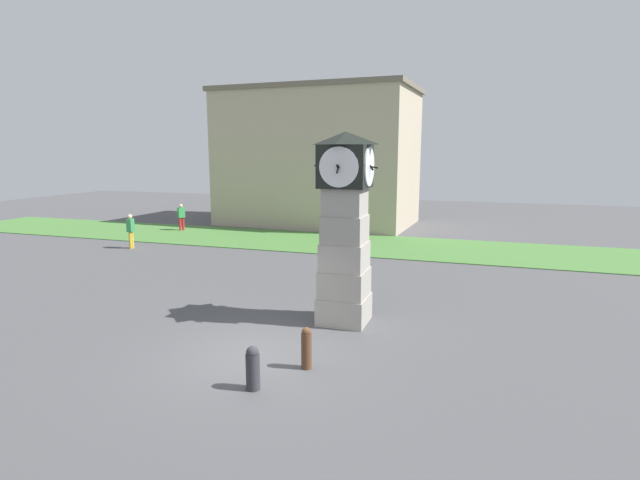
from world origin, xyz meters
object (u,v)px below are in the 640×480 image
at_px(clock_tower, 345,229).
at_px(bollard_mid_row, 306,348).
at_px(pedestrian_crossing_lot, 181,216).
at_px(bollard_near_tower, 253,368).
at_px(pedestrian_near_bench, 131,229).

height_order(clock_tower, bollard_mid_row, clock_tower).
bearing_deg(pedestrian_crossing_lot, clock_tower, -42.71).
bearing_deg(bollard_near_tower, clock_tower, 81.77).
relative_size(bollard_near_tower, pedestrian_near_bench, 0.54).
relative_size(bollard_near_tower, pedestrian_crossing_lot, 0.57).
height_order(bollard_near_tower, bollard_mid_row, bollard_mid_row).
distance_m(bollard_near_tower, pedestrian_crossing_lot, 21.94).
bearing_deg(pedestrian_near_bench, bollard_near_tower, -43.40).
bearing_deg(pedestrian_near_bench, clock_tower, -28.81).
relative_size(bollard_near_tower, bollard_mid_row, 0.96).
xyz_separation_m(clock_tower, pedestrian_near_bench, (-13.12, 7.21, -1.69)).
height_order(pedestrian_near_bench, pedestrian_crossing_lot, pedestrian_near_bench).
bearing_deg(clock_tower, bollard_near_tower, -98.23).
relative_size(clock_tower, pedestrian_near_bench, 3.10).
bearing_deg(pedestrian_near_bench, bollard_mid_row, -38.57).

